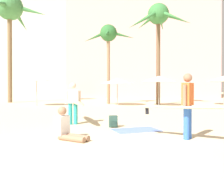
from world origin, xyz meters
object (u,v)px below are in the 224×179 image
(palm_tree_far_left, at_px, (158,20))
(person_mid_center, at_px, (189,105))
(palm_tree_center, at_px, (10,12))
(cafe_umbrella_1, at_px, (117,81))
(cafe_umbrella_2, at_px, (159,79))
(person_far_right, at_px, (73,101))
(backpack, at_px, (113,122))
(beach_towel, at_px, (136,130))
(cafe_umbrella_0, at_px, (224,79))
(palm_tree_left, at_px, (108,37))
(cafe_umbrella_4, at_px, (37,78))
(person_near_right, at_px, (67,128))

(palm_tree_far_left, bearing_deg, person_mid_center, -96.85)
(palm_tree_center, height_order, cafe_umbrella_1, palm_tree_center)
(cafe_umbrella_2, bearing_deg, person_far_right, -119.18)
(backpack, relative_size, person_far_right, 0.14)
(beach_towel, bearing_deg, person_far_right, 150.18)
(cafe_umbrella_0, distance_m, cafe_umbrella_1, 8.39)
(palm_tree_left, xyz_separation_m, person_mid_center, (2.56, -13.61, -4.76))
(backpack, bearing_deg, cafe_umbrella_0, 132.33)
(palm_tree_left, bearing_deg, palm_tree_far_left, -6.58)
(cafe_umbrella_2, xyz_separation_m, backpack, (-3.47, -9.77, -1.87))
(cafe_umbrella_4, relative_size, person_near_right, 2.32)
(palm_tree_left, bearing_deg, cafe_umbrella_2, -24.78)
(cafe_umbrella_2, distance_m, person_mid_center, 11.92)
(beach_towel, relative_size, backpack, 3.64)
(palm_tree_far_left, distance_m, cafe_umbrella_2, 5.11)
(cafe_umbrella_2, bearing_deg, person_mid_center, -96.78)
(person_far_right, bearing_deg, palm_tree_center, -160.37)
(cafe_umbrella_1, xyz_separation_m, person_mid_center, (1.81, -12.06, -0.96))
(cafe_umbrella_0, height_order, person_mid_center, cafe_umbrella_0)
(cafe_umbrella_0, xyz_separation_m, cafe_umbrella_2, (-5.18, -0.43, -0.03))
(palm_tree_far_left, relative_size, person_far_right, 2.89)
(beach_towel, bearing_deg, palm_tree_center, 126.93)
(cafe_umbrella_2, relative_size, beach_towel, 1.78)
(backpack, bearing_deg, cafe_umbrella_2, 153.06)
(person_mid_center, bearing_deg, person_far_right, 178.15)
(palm_tree_center, distance_m, cafe_umbrella_2, 15.09)
(palm_tree_far_left, bearing_deg, cafe_umbrella_1, -162.43)
(cafe_umbrella_0, height_order, backpack, cafe_umbrella_0)
(palm_tree_left, xyz_separation_m, palm_tree_center, (-9.23, 1.78, 2.74))
(beach_towel, bearing_deg, person_mid_center, -47.88)
(cafe_umbrella_0, bearing_deg, person_near_right, -129.04)
(palm_tree_center, relative_size, cafe_umbrella_4, 4.38)
(backpack, xyz_separation_m, person_near_right, (-1.25, -2.00, 0.11))
(palm_tree_far_left, xyz_separation_m, person_mid_center, (-1.58, -13.14, -6.04))
(cafe_umbrella_2, distance_m, backpack, 10.54)
(person_far_right, distance_m, person_near_right, 2.85)
(palm_tree_left, relative_size, person_mid_center, 2.35)
(palm_tree_left, relative_size, cafe_umbrella_4, 2.94)
(palm_tree_left, bearing_deg, backpack, -87.59)
(cafe_umbrella_1, bearing_deg, person_near_right, -97.16)
(cafe_umbrella_1, xyz_separation_m, person_near_right, (-1.51, -12.06, -1.61))
(cafe_umbrella_4, distance_m, beach_towel, 12.32)
(beach_towel, bearing_deg, backpack, 143.42)
(palm_tree_left, relative_size, person_far_right, 2.34)
(cafe_umbrella_4, height_order, person_mid_center, cafe_umbrella_4)
(cafe_umbrella_1, height_order, person_mid_center, cafe_umbrella_1)
(person_far_right, distance_m, person_mid_center, 4.57)
(cafe_umbrella_0, xyz_separation_m, cafe_umbrella_4, (-14.60, -0.65, -0.00))
(palm_tree_far_left, distance_m, person_near_right, 15.53)
(palm_tree_far_left, relative_size, cafe_umbrella_1, 3.12)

